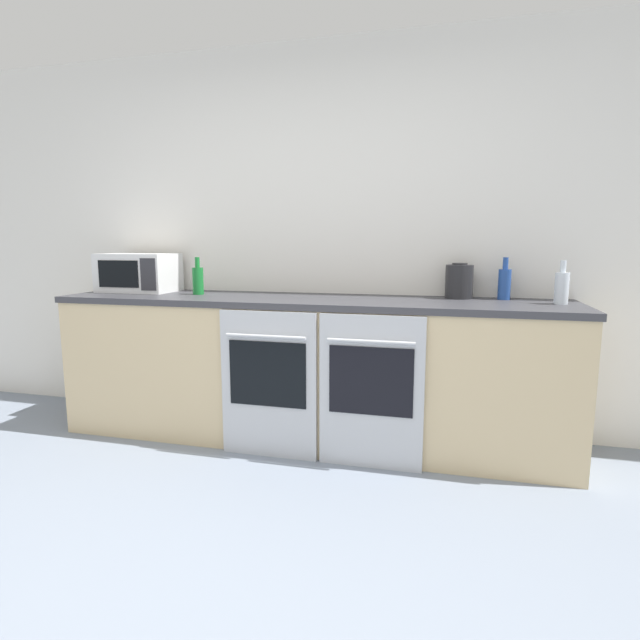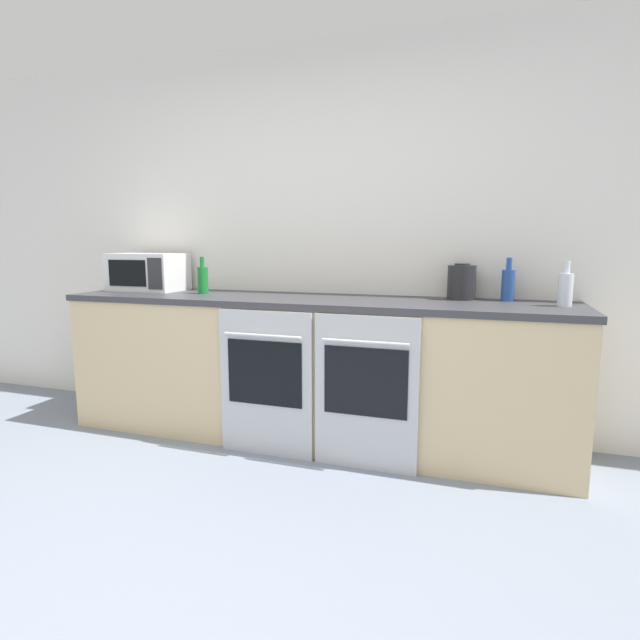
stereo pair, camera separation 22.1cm
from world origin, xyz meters
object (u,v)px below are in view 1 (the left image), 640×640
(oven_right, at_px, (371,391))
(microwave, at_px, (139,273))
(oven_left, at_px, (268,384))
(bottle_blue, at_px, (504,283))
(kettle, at_px, (459,281))
(bottle_green, at_px, (198,280))
(bottle_clear, at_px, (562,287))

(oven_right, height_order, microwave, microwave)
(oven_left, relative_size, bottle_blue, 3.41)
(oven_right, relative_size, bottle_blue, 3.41)
(oven_left, relative_size, kettle, 3.99)
(oven_right, distance_m, bottle_blue, 1.09)
(microwave, bearing_deg, bottle_green, -8.89)
(bottle_clear, distance_m, kettle, 0.59)
(oven_right, bearing_deg, oven_left, 180.00)
(oven_left, height_order, oven_right, same)
(bottle_clear, bearing_deg, kettle, 162.35)
(oven_left, height_order, microwave, microwave)
(oven_right, distance_m, bottle_clear, 1.24)
(bottle_blue, xyz_separation_m, kettle, (-0.27, 0.00, 0.01))
(bottle_blue, bearing_deg, kettle, 179.07)
(oven_right, height_order, bottle_clear, bottle_clear)
(oven_left, relative_size, bottle_clear, 3.55)
(bottle_clear, bearing_deg, microwave, 178.61)
(microwave, height_order, bottle_blue, microwave)
(oven_right, bearing_deg, microwave, 165.62)
(microwave, bearing_deg, oven_left, -21.49)
(oven_left, xyz_separation_m, bottle_blue, (1.35, 0.56, 0.58))
(oven_left, bearing_deg, microwave, 158.51)
(oven_right, xyz_separation_m, bottle_green, (-1.25, 0.37, 0.58))
(oven_left, xyz_separation_m, kettle, (1.08, 0.56, 0.59))
(bottle_blue, relative_size, bottle_clear, 1.04)
(oven_right, relative_size, kettle, 3.99)
(bottle_clear, bearing_deg, bottle_blue, 149.07)
(bottle_green, relative_size, kettle, 1.14)
(oven_left, distance_m, bottle_green, 0.93)
(oven_right, height_order, kettle, kettle)
(oven_right, xyz_separation_m, microwave, (-1.75, 0.45, 0.62))
(bottle_clear, xyz_separation_m, bottle_green, (-2.27, -0.01, 0.00))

